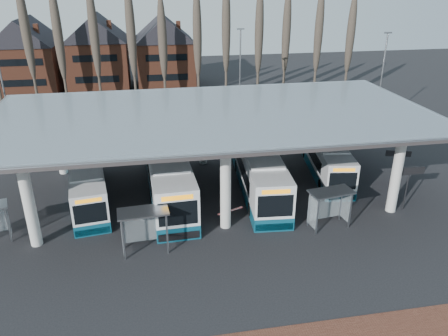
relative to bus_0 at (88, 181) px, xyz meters
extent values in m
plane|color=black|center=(9.34, -8.28, -1.42)|extent=(140.00, 140.00, 0.00)
cylinder|color=silver|center=(-2.66, -5.78, 1.58)|extent=(0.70, 0.70, 6.00)
cylinder|color=silver|center=(-2.66, 5.22, 1.58)|extent=(0.70, 0.70, 6.00)
cylinder|color=silver|center=(9.34, -5.78, 1.58)|extent=(0.70, 0.70, 6.00)
cylinder|color=silver|center=(9.34, 5.22, 1.58)|extent=(0.70, 0.70, 6.00)
cylinder|color=silver|center=(21.34, -5.78, 1.58)|extent=(0.70, 0.70, 6.00)
cylinder|color=silver|center=(21.34, 5.22, 1.58)|extent=(0.70, 0.70, 6.00)
cube|color=gray|center=(9.34, -0.28, 4.83)|extent=(32.00, 16.00, 0.12)
cube|color=silver|center=(9.34, -0.28, 4.90)|extent=(31.50, 15.50, 0.04)
cone|color=#473D33|center=(-8.66, 24.72, 5.83)|extent=(0.36, 0.36, 14.50)
ellipsoid|color=#473D33|center=(-8.66, 24.72, 7.57)|extent=(1.10, 1.10, 11.02)
cone|color=#473D33|center=(-4.66, 24.72, 5.83)|extent=(0.36, 0.36, 14.50)
ellipsoid|color=#473D33|center=(-4.66, 24.72, 7.57)|extent=(1.10, 1.10, 11.02)
cone|color=#473D33|center=(-0.66, 24.72, 5.83)|extent=(0.36, 0.36, 14.50)
ellipsoid|color=#473D33|center=(-0.66, 24.72, 7.57)|extent=(1.10, 1.10, 11.02)
cone|color=#473D33|center=(3.34, 24.72, 5.83)|extent=(0.36, 0.36, 14.50)
ellipsoid|color=#473D33|center=(3.34, 24.72, 7.57)|extent=(1.10, 1.10, 11.02)
cone|color=#473D33|center=(7.34, 24.72, 5.83)|extent=(0.36, 0.36, 14.50)
ellipsoid|color=#473D33|center=(7.34, 24.72, 7.57)|extent=(1.10, 1.10, 11.02)
cone|color=#473D33|center=(11.34, 24.72, 5.83)|extent=(0.36, 0.36, 14.50)
ellipsoid|color=#473D33|center=(11.34, 24.72, 7.57)|extent=(1.10, 1.10, 11.02)
cone|color=#473D33|center=(15.34, 24.72, 5.83)|extent=(0.36, 0.36, 14.50)
ellipsoid|color=#473D33|center=(15.34, 24.72, 7.57)|extent=(1.10, 1.10, 11.02)
cone|color=#473D33|center=(19.34, 24.72, 5.83)|extent=(0.36, 0.36, 14.50)
ellipsoid|color=#473D33|center=(19.34, 24.72, 7.57)|extent=(1.10, 1.10, 11.02)
cone|color=#473D33|center=(23.34, 24.72, 5.83)|extent=(0.36, 0.36, 14.50)
ellipsoid|color=#473D33|center=(23.34, 24.72, 7.57)|extent=(1.10, 1.10, 11.02)
cone|color=#473D33|center=(27.34, 24.72, 5.83)|extent=(0.36, 0.36, 14.50)
ellipsoid|color=#473D33|center=(27.34, 24.72, 7.57)|extent=(1.10, 1.10, 11.02)
cone|color=#473D33|center=(31.34, 24.72, 5.83)|extent=(0.36, 0.36, 14.50)
ellipsoid|color=#473D33|center=(31.34, 24.72, 7.57)|extent=(1.10, 1.10, 11.02)
cube|color=brown|center=(-11.16, 35.72, 2.08)|extent=(8.00, 10.00, 7.00)
pyramid|color=black|center=(-11.16, 35.72, 9.08)|extent=(8.30, 10.30, 3.50)
cube|color=brown|center=(-1.66, 35.72, 2.08)|extent=(8.00, 10.00, 7.00)
pyramid|color=black|center=(-1.66, 35.72, 9.08)|extent=(8.30, 10.30, 3.50)
cube|color=brown|center=(7.84, 35.72, 2.08)|extent=(8.00, 10.00, 7.00)
pyramid|color=black|center=(7.84, 35.72, 9.08)|extent=(8.30, 10.30, 3.50)
cylinder|color=slate|center=(-8.66, 13.72, 3.58)|extent=(0.16, 0.16, 10.00)
cylinder|color=slate|center=(15.34, 17.72, 3.58)|extent=(0.16, 0.16, 10.00)
cube|color=slate|center=(15.34, 17.72, 8.68)|extent=(0.80, 0.15, 0.15)
cylinder|color=slate|center=(29.34, 11.72, 3.58)|extent=(0.16, 0.16, 10.00)
cube|color=slate|center=(29.34, 11.72, 8.68)|extent=(0.80, 0.15, 0.15)
cube|color=silver|center=(0.01, -0.07, 0.20)|extent=(3.69, 11.03, 2.52)
cube|color=#0B4358|center=(0.01, -0.07, -1.01)|extent=(3.72, 11.05, 0.81)
cube|color=silver|center=(0.01, -0.07, 1.51)|extent=(2.90, 6.71, 0.16)
cube|color=black|center=(-0.05, 0.38, 0.29)|extent=(3.33, 8.03, 0.99)
cube|color=black|center=(0.71, -5.41, 0.25)|extent=(2.01, 0.32, 1.35)
cube|color=black|center=(-0.70, 5.27, 0.29)|extent=(1.94, 0.31, 1.08)
cube|color=orange|center=(0.71, -5.41, 1.15)|extent=(1.60, 0.26, 0.27)
cube|color=black|center=(0.71, -5.41, -1.10)|extent=(2.17, 0.36, 0.45)
cylinder|color=black|center=(-0.57, -3.60, -0.99)|extent=(0.36, 0.89, 0.87)
cylinder|color=black|center=(1.49, -3.33, -0.99)|extent=(0.36, 0.89, 0.87)
cylinder|color=black|center=(-1.44, 2.92, -0.99)|extent=(0.36, 0.89, 0.87)
cylinder|color=black|center=(0.63, 3.19, -0.99)|extent=(0.36, 0.89, 0.87)
cube|color=silver|center=(5.90, -0.55, 0.54)|extent=(3.24, 13.13, 3.04)
cube|color=#0B4358|center=(5.90, -0.55, -0.93)|extent=(3.26, 13.15, 0.98)
cube|color=silver|center=(5.90, -0.55, 2.11)|extent=(2.77, 7.91, 0.20)
cube|color=black|center=(5.88, 0.00, 0.65)|extent=(3.15, 9.48, 1.20)
cube|color=black|center=(6.13, -7.04, 0.59)|extent=(2.44, 0.15, 1.63)
cube|color=black|center=(5.67, 5.95, 0.65)|extent=(2.36, 0.15, 1.30)
cube|color=orange|center=(6.13, -7.04, 1.68)|extent=(1.94, 0.12, 0.33)
cube|color=black|center=(6.13, -7.03, -1.04)|extent=(2.63, 0.18, 0.54)
cylinder|color=black|center=(4.79, -4.72, -0.90)|extent=(0.34, 1.05, 1.04)
cylinder|color=black|center=(7.30, -4.63, -0.90)|extent=(0.34, 1.05, 1.04)
cylinder|color=black|center=(4.51, 3.21, -0.90)|extent=(0.34, 1.05, 1.04)
cylinder|color=black|center=(7.02, 3.30, -0.90)|extent=(0.34, 1.05, 1.04)
cube|color=silver|center=(12.85, -0.87, 0.44)|extent=(3.63, 12.56, 2.89)
cube|color=#0B4358|center=(12.85, -0.87, -0.95)|extent=(3.65, 12.59, 0.93)
cube|color=silver|center=(12.85, -0.87, 1.94)|extent=(2.97, 7.60, 0.19)
cube|color=black|center=(12.89, -0.36, 0.54)|extent=(3.39, 9.11, 1.14)
cube|color=black|center=(12.35, -7.03, 0.49)|extent=(2.31, 0.25, 1.55)
cube|color=black|center=(13.35, 5.28, 0.54)|extent=(2.24, 0.24, 1.24)
cube|color=orange|center=(12.35, -7.03, 1.52)|extent=(1.84, 0.20, 0.31)
cube|color=black|center=(12.35, -7.02, -1.06)|extent=(2.50, 0.29, 0.52)
cylinder|color=black|center=(11.34, -4.69, -0.92)|extent=(0.37, 1.01, 0.99)
cylinder|color=black|center=(13.72, -4.88, -0.92)|extent=(0.37, 1.01, 0.99)
cylinder|color=black|center=(11.95, 2.83, -0.92)|extent=(0.37, 1.01, 0.99)
cylinder|color=black|center=(14.33, 2.63, -0.92)|extent=(0.37, 1.01, 0.99)
cube|color=silver|center=(19.25, 1.48, 0.21)|extent=(3.98, 11.06, 2.53)
cube|color=#0B4358|center=(19.25, 1.48, -1.01)|extent=(4.00, 11.08, 0.81)
cube|color=silver|center=(19.25, 1.48, 1.52)|extent=(3.07, 6.75, 0.16)
cube|color=black|center=(19.32, 1.93, 0.30)|extent=(3.54, 8.07, 0.99)
cube|color=black|center=(18.40, -3.85, 0.25)|extent=(2.01, 0.37, 1.35)
cube|color=black|center=(20.10, 6.82, 0.30)|extent=(1.94, 0.36, 1.08)
cube|color=orange|center=(18.40, -3.85, 1.15)|extent=(1.60, 0.30, 0.27)
cube|color=black|center=(18.40, -3.84, -1.10)|extent=(2.17, 0.42, 0.45)
cylinder|color=black|center=(17.68, -1.74, -0.99)|extent=(0.39, 0.90, 0.87)
cylinder|color=black|center=(19.74, -2.07, -0.99)|extent=(0.39, 0.90, 0.87)
cylinder|color=black|center=(18.72, 4.77, -0.99)|extent=(0.39, 0.90, 0.87)
cylinder|color=black|center=(20.78, 4.44, -0.99)|extent=(0.39, 0.90, 0.87)
cube|color=gray|center=(-4.31, -5.18, -0.22)|extent=(0.09, 0.09, 2.40)
cube|color=gray|center=(-4.58, -4.16, -0.22)|extent=(0.09, 0.09, 2.40)
cube|color=silver|center=(-4.40, -4.66, -0.17)|extent=(0.31, 1.03, 1.92)
cube|color=gray|center=(2.81, -8.37, -0.09)|extent=(0.09, 0.09, 2.66)
cube|color=gray|center=(5.36, -8.19, -0.09)|extent=(0.09, 0.09, 2.66)
cube|color=gray|center=(2.73, -7.20, -0.09)|extent=(0.09, 0.09, 2.66)
cube|color=gray|center=(5.28, -7.03, -0.09)|extent=(0.09, 0.09, 2.66)
cube|color=gray|center=(4.04, -7.70, 1.29)|extent=(3.07, 1.69, 0.11)
cube|color=silver|center=(4.00, -7.06, -0.04)|extent=(2.55, 0.22, 2.13)
cube|color=silver|center=(2.72, -7.79, -0.04)|extent=(0.12, 1.17, 2.13)
cube|color=silver|center=(5.37, -7.61, -0.04)|extent=(0.12, 1.17, 2.13)
cube|color=gray|center=(14.94, -7.77, -0.14)|extent=(0.09, 0.09, 2.55)
cube|color=gray|center=(17.36, -7.42, -0.14)|extent=(0.09, 0.09, 2.55)
cube|color=gray|center=(14.78, -6.65, -0.14)|extent=(0.09, 0.09, 2.55)
cube|color=gray|center=(17.21, -6.31, -0.14)|extent=(0.09, 0.09, 2.55)
cube|color=gray|center=(16.07, -7.04, 1.18)|extent=(3.03, 1.81, 0.10)
cube|color=silver|center=(15.99, -6.43, -0.09)|extent=(2.43, 0.38, 2.04)
cube|color=silver|center=(14.81, -7.22, -0.09)|extent=(0.20, 1.12, 2.04)
cube|color=silver|center=(17.33, -6.86, -0.09)|extent=(0.20, 1.12, 2.04)
cylinder|color=black|center=(22.34, -5.73, 0.18)|extent=(0.10, 0.10, 3.20)
cube|color=black|center=(22.34, -5.73, 1.58)|extent=(2.20, 0.18, 0.55)
cylinder|color=black|center=(23.86, -1.80, -0.01)|extent=(0.09, 0.09, 2.82)
cube|color=black|center=(23.86, -1.80, 1.22)|extent=(1.89, 0.65, 0.48)
cube|color=black|center=(9.75, -4.80, -0.93)|extent=(0.07, 0.07, 0.99)
cube|color=red|center=(9.75, -5.25, -0.57)|extent=(1.86, 0.82, 0.09)
camera|label=1|loc=(4.74, -30.55, 13.98)|focal=35.00mm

